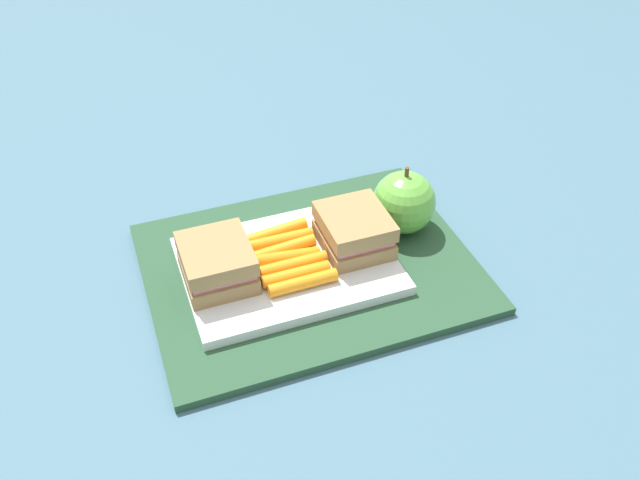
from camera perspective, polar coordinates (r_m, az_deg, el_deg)
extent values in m
plane|color=#42667A|center=(0.77, -0.87, -2.60)|extent=(2.40, 2.40, 0.00)
cube|color=#284C33|center=(0.77, -0.88, -2.32)|extent=(0.36, 0.28, 0.01)
cube|color=white|center=(0.75, -2.67, -2.15)|extent=(0.23, 0.17, 0.01)
cube|color=#9E7A4C|center=(0.73, -8.52, -2.67)|extent=(0.07, 0.08, 0.02)
cube|color=pink|center=(0.72, -8.62, -1.91)|extent=(0.07, 0.07, 0.01)
cube|color=#9E7A4C|center=(0.71, -8.72, -1.14)|extent=(0.07, 0.08, 0.02)
cube|color=#9E7A4C|center=(0.77, 2.85, 0.04)|extent=(0.07, 0.08, 0.02)
cube|color=pink|center=(0.76, 2.88, 0.80)|extent=(0.07, 0.07, 0.01)
cube|color=#9E7A4C|center=(0.75, 2.91, 1.57)|extent=(0.07, 0.08, 0.02)
cylinder|color=orange|center=(0.71, -1.43, -3.60)|extent=(0.08, 0.01, 0.01)
cylinder|color=orange|center=(0.72, -2.06, -2.90)|extent=(0.08, 0.01, 0.01)
cylinder|color=orange|center=(0.74, -2.23, -2.05)|extent=(0.08, 0.01, 0.01)
cylinder|color=orange|center=(0.75, -2.84, -1.40)|extent=(0.08, 0.01, 0.02)
cylinder|color=orange|center=(0.76, -3.13, -0.76)|extent=(0.08, 0.01, 0.02)
cylinder|color=orange|center=(0.77, -3.31, 0.00)|extent=(0.08, 0.01, 0.01)
cylinder|color=orange|center=(0.78, -3.76, 0.65)|extent=(0.08, 0.01, 0.02)
sphere|color=#66B742|center=(0.80, 7.04, 3.15)|extent=(0.07, 0.07, 0.07)
cylinder|color=brown|center=(0.77, 7.28, 5.65)|extent=(0.01, 0.00, 0.01)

